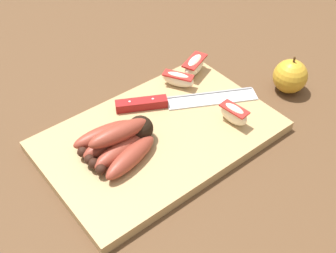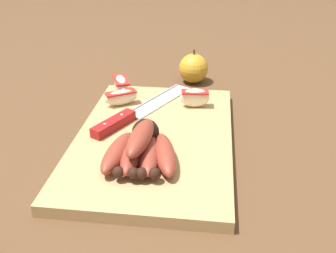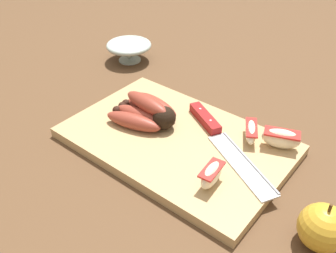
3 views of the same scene
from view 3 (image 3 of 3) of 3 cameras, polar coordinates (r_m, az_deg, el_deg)
The scene contains 9 objects.
ground_plane at distance 0.74m, azimuth 0.98°, elevation -2.20°, with size 6.00×6.00×0.00m, color brown.
cutting_board at distance 0.72m, azimuth 1.24°, elevation -2.25°, with size 0.42×0.27×0.02m, color tan.
banana_bunch at distance 0.75m, azimuth -3.22°, elevation 2.27°, with size 0.14×0.13×0.06m.
chefs_knife at distance 0.72m, azimuth 7.48°, elevation -0.92°, with size 0.26×0.16×0.02m.
apple_wedge_near at distance 0.72m, azimuth 12.62°, elevation -0.76°, with size 0.05×0.07×0.03m.
apple_wedge_middle at distance 0.61m, azimuth 6.68°, elevation -7.37°, with size 0.03×0.06×0.04m.
apple_wedge_far at distance 0.71m, azimuth 16.99°, elevation -1.74°, with size 0.08×0.05×0.04m.
whole_apple at distance 0.58m, azimuth 22.67°, elevation -14.15°, with size 0.07×0.07×0.08m.
ceramic_bowl at distance 1.04m, azimuth -5.98°, elevation 11.55°, with size 0.12×0.12×0.05m.
Camera 3 is at (-0.36, 0.46, 0.46)m, focal length 39.68 mm.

